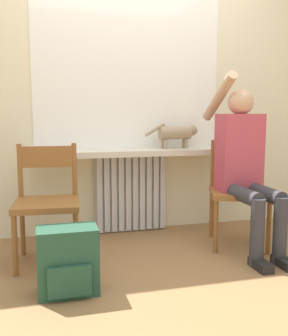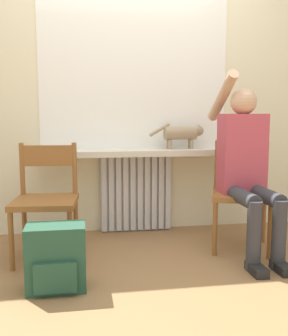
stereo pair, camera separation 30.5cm
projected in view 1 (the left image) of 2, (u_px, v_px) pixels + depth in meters
ground_plane at (172, 282)px, 2.48m from camera, size 12.00×12.00×0.00m
wall_with_window at (128, 80)px, 3.47m from camera, size 7.00×0.06×2.70m
radiator at (131, 193)px, 3.53m from camera, size 0.64×0.08×0.70m
windowsill at (133, 152)px, 3.38m from camera, size 1.73×0.31×0.05m
window_glass at (129, 70)px, 3.43m from camera, size 1.66×0.01×1.37m
chair_left at (47, 201)px, 2.78m from camera, size 0.48×0.48×0.84m
chair_right at (238, 190)px, 3.16m from camera, size 0.57×0.57×0.84m
person at (245, 162)px, 3.02m from camera, size 0.36×1.00×1.38m
cat at (177, 133)px, 3.47m from camera, size 0.49×0.12×0.23m
backpack at (68, 261)px, 2.31m from camera, size 0.35×0.24×0.40m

